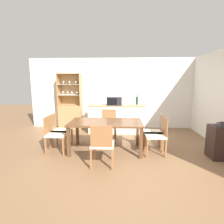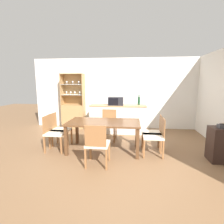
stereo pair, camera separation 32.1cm
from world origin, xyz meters
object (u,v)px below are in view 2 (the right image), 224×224
at_px(dining_chair_side_left_near, 54,133).
at_px(dining_chair_head_near, 97,144).
at_px(dining_chair_side_left_far, 59,129).
at_px(dining_chair_head_far, 108,125).
at_px(dining_table, 104,125).
at_px(side_cabinet, 224,145).
at_px(microwave, 116,101).
at_px(telephone, 224,126).
at_px(wine_bottle, 139,101).
at_px(dining_chair_side_right_far, 154,132).
at_px(display_cabinet, 74,112).
at_px(dining_chair_side_right_near, 155,136).

bearing_deg(dining_chair_side_left_near, dining_chair_head_near, 60.87).
bearing_deg(dining_chair_side_left_far, dining_chair_head_far, 122.57).
xyz_separation_m(dining_table, side_cabinet, (2.65, -0.31, -0.28)).
bearing_deg(microwave, dining_table, -95.41).
height_order(dining_chair_head_far, dining_chair_side_left_near, same).
bearing_deg(side_cabinet, dining_chair_side_left_far, 173.31).
bearing_deg(dining_chair_side_left_far, telephone, 86.25).
xyz_separation_m(wine_bottle, telephone, (1.67, -2.13, -0.29)).
xyz_separation_m(dining_chair_side_right_far, telephone, (1.36, -0.50, 0.33)).
height_order(dining_table, dining_chair_side_right_far, dining_chair_side_right_far).
height_order(dining_chair_side_left_near, side_cabinet, dining_chair_side_left_near).
distance_m(dining_chair_head_near, side_cabinet, 2.70).
bearing_deg(display_cabinet, dining_chair_side_right_far, -35.94).
xyz_separation_m(dining_table, dining_chair_head_near, (-0.00, -0.82, -0.20)).
relative_size(display_cabinet, microwave, 4.10).
bearing_deg(dining_chair_head_far, dining_chair_head_near, 91.74).
bearing_deg(side_cabinet, dining_chair_side_left_near, 177.52).
distance_m(dining_chair_head_far, dining_chair_side_right_far, 1.40).
bearing_deg(dining_chair_side_left_near, dining_chair_side_right_near, 89.81).
height_order(dining_chair_head_near, dining_chair_side_right_far, same).
relative_size(dining_table, dining_chair_side_left_near, 1.98).
height_order(dining_chair_side_right_far, side_cabinet, dining_chair_side_right_far).
distance_m(display_cabinet, dining_chair_side_right_far, 3.34).
height_order(dining_chair_head_far, wine_bottle, wine_bottle).
distance_m(dining_table, microwave, 1.65).
relative_size(dining_chair_side_right_near, dining_chair_head_near, 1.00).
height_order(display_cabinet, dining_chair_side_right_near, display_cabinet).
xyz_separation_m(display_cabinet, dining_table, (1.48, -2.10, 0.08)).
bearing_deg(dining_table, side_cabinet, -6.66).
xyz_separation_m(dining_chair_side_left_far, telephone, (3.80, -0.50, 0.33)).
height_order(dining_chair_side_left_far, telephone, dining_chair_side_left_far).
bearing_deg(dining_chair_side_right_far, display_cabinet, 53.84).
xyz_separation_m(dining_chair_head_far, dining_chair_head_near, (-0.00, -1.64, 0.00)).
bearing_deg(dining_chair_side_left_near, telephone, 86.57).
bearing_deg(telephone, wine_bottle, 128.13).
bearing_deg(dining_chair_side_left_far, dining_chair_head_near, 55.56).
height_order(dining_chair_side_left_near, wine_bottle, wine_bottle).
bearing_deg(dining_table, wine_bottle, 62.86).
relative_size(dining_chair_head_far, side_cabinet, 1.19).
relative_size(dining_chair_side_right_near, dining_chair_side_left_far, 1.00).
distance_m(display_cabinet, dining_table, 2.57).
height_order(display_cabinet, side_cabinet, display_cabinet).
bearing_deg(wine_bottle, dining_chair_side_left_far, -142.65).
relative_size(dining_chair_side_left_far, microwave, 1.82).
bearing_deg(dining_chair_head_far, microwave, -99.14).
xyz_separation_m(microwave, side_cabinet, (2.50, -1.90, -0.70)).
relative_size(display_cabinet, dining_chair_side_right_far, 2.25).
bearing_deg(side_cabinet, telephone, -147.58).
bearing_deg(telephone, dining_chair_side_left_near, 176.76).
bearing_deg(display_cabinet, telephone, -31.20).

